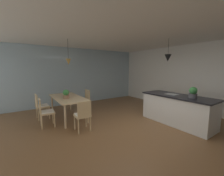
{
  "coord_description": "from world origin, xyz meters",
  "views": [
    {
      "loc": [
        2.72,
        -2.67,
        1.74
      ],
      "look_at": [
        -0.98,
        -0.14,
        1.12
      ],
      "focal_mm": 22.77,
      "sensor_mm": 36.0,
      "label": 1
    }
  ],
  "objects_px": {
    "dining_table": "(68,99)",
    "potted_plant_on_table": "(66,94)",
    "chair_kitchen_end": "(83,115)",
    "potted_plant_on_island": "(193,93)",
    "chair_near_left": "(41,105)",
    "kitchen_island": "(177,109)",
    "chair_far_left": "(85,100)",
    "vase_on_dining_table": "(67,94)",
    "chair_near_right": "(45,111)"
  },
  "relations": [
    {
      "from": "chair_far_left",
      "to": "potted_plant_on_table",
      "type": "height_order",
      "value": "potted_plant_on_table"
    },
    {
      "from": "kitchen_island",
      "to": "potted_plant_on_island",
      "type": "distance_m",
      "value": 0.74
    },
    {
      "from": "kitchen_island",
      "to": "chair_kitchen_end",
      "type": "bearing_deg",
      "value": -112.96
    },
    {
      "from": "kitchen_island",
      "to": "potted_plant_on_island",
      "type": "relative_size",
      "value": 6.84
    },
    {
      "from": "chair_near_left",
      "to": "chair_kitchen_end",
      "type": "height_order",
      "value": "same"
    },
    {
      "from": "chair_near_left",
      "to": "vase_on_dining_table",
      "type": "bearing_deg",
      "value": 60.08
    },
    {
      "from": "chair_near_right",
      "to": "potted_plant_on_island",
      "type": "xyz_separation_m",
      "value": [
        2.48,
        3.5,
        0.58
      ]
    },
    {
      "from": "dining_table",
      "to": "potted_plant_on_island",
      "type": "xyz_separation_m",
      "value": [
        2.9,
        2.69,
        0.38
      ]
    },
    {
      "from": "chair_near_right",
      "to": "potted_plant_on_island",
      "type": "bearing_deg",
      "value": 54.62
    },
    {
      "from": "chair_near_right",
      "to": "chair_kitchen_end",
      "type": "xyz_separation_m",
      "value": [
        0.89,
        0.81,
        0.0
      ]
    },
    {
      "from": "potted_plant_on_table",
      "to": "chair_near_left",
      "type": "bearing_deg",
      "value": -132.17
    },
    {
      "from": "chair_far_left",
      "to": "potted_plant_on_island",
      "type": "distance_m",
      "value": 3.87
    },
    {
      "from": "chair_near_left",
      "to": "chair_kitchen_end",
      "type": "relative_size",
      "value": 1.0
    },
    {
      "from": "chair_kitchen_end",
      "to": "potted_plant_on_table",
      "type": "relative_size",
      "value": 2.89
    },
    {
      "from": "chair_kitchen_end",
      "to": "potted_plant_on_island",
      "type": "relative_size",
      "value": 2.75
    },
    {
      "from": "chair_near_right",
      "to": "chair_far_left",
      "type": "bearing_deg",
      "value": 117.63
    },
    {
      "from": "dining_table",
      "to": "vase_on_dining_table",
      "type": "bearing_deg",
      "value": -28.64
    },
    {
      "from": "chair_near_left",
      "to": "potted_plant_on_island",
      "type": "height_order",
      "value": "potted_plant_on_island"
    },
    {
      "from": "chair_near_right",
      "to": "chair_kitchen_end",
      "type": "bearing_deg",
      "value": 42.15
    },
    {
      "from": "potted_plant_on_table",
      "to": "kitchen_island",
      "type": "bearing_deg",
      "value": 51.28
    },
    {
      "from": "dining_table",
      "to": "vase_on_dining_table",
      "type": "height_order",
      "value": "vase_on_dining_table"
    },
    {
      "from": "chair_near_left",
      "to": "kitchen_island",
      "type": "height_order",
      "value": "kitchen_island"
    },
    {
      "from": "dining_table",
      "to": "vase_on_dining_table",
      "type": "relative_size",
      "value": 8.29
    },
    {
      "from": "dining_table",
      "to": "chair_far_left",
      "type": "bearing_deg",
      "value": 117.8
    },
    {
      "from": "chair_near_left",
      "to": "kitchen_island",
      "type": "xyz_separation_m",
      "value": [
        2.88,
        3.5,
        -0.01
      ]
    },
    {
      "from": "chair_far_left",
      "to": "chair_near_right",
      "type": "bearing_deg",
      "value": -62.37
    },
    {
      "from": "chair_far_left",
      "to": "potted_plant_on_island",
      "type": "relative_size",
      "value": 2.75
    },
    {
      "from": "chair_near_left",
      "to": "potted_plant_on_island",
      "type": "xyz_separation_m",
      "value": [
        3.33,
        3.5,
        0.58
      ]
    },
    {
      "from": "dining_table",
      "to": "chair_near_left",
      "type": "bearing_deg",
      "value": -117.55
    },
    {
      "from": "chair_near_left",
      "to": "chair_kitchen_end",
      "type": "xyz_separation_m",
      "value": [
        1.74,
        0.81,
        0.0
      ]
    },
    {
      "from": "chair_near_left",
      "to": "chair_far_left",
      "type": "distance_m",
      "value": 1.62
    },
    {
      "from": "dining_table",
      "to": "kitchen_island",
      "type": "height_order",
      "value": "kitchen_island"
    },
    {
      "from": "kitchen_island",
      "to": "vase_on_dining_table",
      "type": "distance_m",
      "value": 3.65
    },
    {
      "from": "dining_table",
      "to": "chair_far_left",
      "type": "relative_size",
      "value": 2.17
    },
    {
      "from": "chair_near_right",
      "to": "vase_on_dining_table",
      "type": "height_order",
      "value": "vase_on_dining_table"
    },
    {
      "from": "chair_near_left",
      "to": "chair_far_left",
      "type": "height_order",
      "value": "same"
    },
    {
      "from": "potted_plant_on_table",
      "to": "potted_plant_on_island",
      "type": "bearing_deg",
      "value": 46.08
    },
    {
      "from": "chair_far_left",
      "to": "vase_on_dining_table",
      "type": "relative_size",
      "value": 3.82
    },
    {
      "from": "chair_near_right",
      "to": "chair_near_left",
      "type": "xyz_separation_m",
      "value": [
        -0.84,
        -0.0,
        0.0
      ]
    },
    {
      "from": "chair_near_left",
      "to": "potted_plant_on_island",
      "type": "distance_m",
      "value": 4.86
    },
    {
      "from": "chair_near_right",
      "to": "chair_far_left",
      "type": "xyz_separation_m",
      "value": [
        -0.85,
        1.62,
        0.0
      ]
    },
    {
      "from": "chair_near_right",
      "to": "kitchen_island",
      "type": "xyz_separation_m",
      "value": [
        2.03,
        3.5,
        -0.01
      ]
    },
    {
      "from": "potted_plant_on_island",
      "to": "vase_on_dining_table",
      "type": "relative_size",
      "value": 1.39
    },
    {
      "from": "chair_near_left",
      "to": "vase_on_dining_table",
      "type": "distance_m",
      "value": 0.99
    },
    {
      "from": "chair_near_left",
      "to": "vase_on_dining_table",
      "type": "height_order",
      "value": "vase_on_dining_table"
    },
    {
      "from": "dining_table",
      "to": "chair_near_right",
      "type": "xyz_separation_m",
      "value": [
        0.42,
        -0.81,
        -0.2
      ]
    },
    {
      "from": "chair_kitchen_end",
      "to": "vase_on_dining_table",
      "type": "bearing_deg",
      "value": -179.3
    },
    {
      "from": "chair_kitchen_end",
      "to": "potted_plant_on_island",
      "type": "distance_m",
      "value": 3.18
    },
    {
      "from": "dining_table",
      "to": "chair_kitchen_end",
      "type": "bearing_deg",
      "value": -0.11
    },
    {
      "from": "dining_table",
      "to": "potted_plant_on_table",
      "type": "distance_m",
      "value": 0.32
    }
  ]
}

